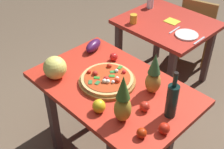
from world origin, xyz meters
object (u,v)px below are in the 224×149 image
wine_bottle (172,100)px  fork_utensil (175,30)px  drinking_glass_water (150,3)px  knife_utensil (199,41)px  pizza (107,78)px  tomato_beside_pepper (114,57)px  tomato_by_bottle (142,133)px  tomato_at_corner (145,106)px  pizza_board (107,81)px  bell_pepper (99,106)px  napkin_folded (172,21)px  pineapple_right (123,101)px  melon (55,68)px  dinner_plate (187,35)px  drinking_glass_juice (133,19)px  pineapple_left (154,76)px  background_table (166,32)px  dining_chair (198,27)px  eggplant (93,46)px  tomato_near_board (164,128)px  display_table (113,96)px

wine_bottle → fork_utensil: bearing=124.4°
drinking_glass_water → knife_utensil: (0.79, -0.24, -0.05)m
pizza → tomato_beside_pepper: pizza is taller
tomato_by_bottle → tomato_at_corner: 0.24m
pizza_board → bell_pepper: bell_pepper is taller
fork_utensil → napkin_folded: (-0.13, 0.14, -0.00)m
bell_pepper → tomato_at_corner: 0.31m
drinking_glass_water → napkin_folded: bearing=-15.1°
wine_bottle → fork_utensil: (-0.67, 0.98, -0.13)m
knife_utensil → pineapple_right: bearing=-81.9°
melon → napkin_folded: melon is taller
drinking_glass_water → knife_utensil: 0.83m
tomato_at_corner → dinner_plate: size_ratio=0.32×
pizza → dinner_plate: 1.03m
wine_bottle → bell_pepper: bearing=-138.7°
drinking_glass_water → drinking_glass_juice: bearing=-73.4°
pineapple_left → drinking_glass_juice: 1.09m
background_table → tomato_at_corner: (0.69, -1.17, 0.16)m
background_table → napkin_folded: 0.13m
dining_chair → bell_pepper: bell_pepper is taller
drinking_glass_juice → dining_chair: bearing=74.7°
pineapple_left → eggplant: size_ratio=1.64×
tomato_near_board → display_table: bearing=169.5°
pineapple_right → melon: pineapple_right is taller
display_table → knife_utensil: (0.09, 1.03, 0.10)m
pizza_board → dining_chair: bearing=98.7°
melon → knife_utensil: bearing=69.4°
bell_pepper → tomato_by_bottle: (0.35, 0.03, -0.01)m
pizza_board → tomato_beside_pepper: 0.30m
wine_bottle → napkin_folded: bearing=125.7°
background_table → tomato_beside_pepper: 0.91m
eggplant → dinner_plate: eggplant is taller
wine_bottle → pizza_board: bearing=-173.8°
melon → drinking_glass_juice: (-0.19, 1.10, -0.04)m
wine_bottle → tomato_at_corner: wine_bottle is taller
eggplant → drinking_glass_juice: 0.64m
drinking_glass_water → pineapple_right: bearing=-56.0°
background_table → tomato_at_corner: size_ratio=12.87×
background_table → dinner_plate: size_ratio=4.17×
eggplant → tomato_by_bottle: size_ratio=3.01×
display_table → eggplant: eggplant is taller
tomato_at_corner → display_table: bearing=173.9°
background_table → napkin_folded: size_ratio=6.55×
eggplant → tomato_beside_pepper: size_ratio=2.94×
pizza → dining_chair: bearing=98.7°
tomato_by_bottle → knife_utensil: bearing=106.9°
background_table → drinking_glass_water: (-0.35, 0.14, 0.18)m
pizza → tomato_by_bottle: 0.58m
pineapple_left → tomato_near_board: pineapple_left is taller
display_table → tomato_near_board: size_ratio=16.87×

